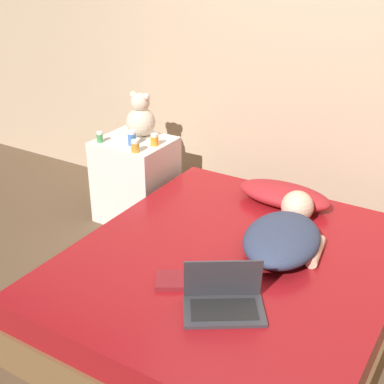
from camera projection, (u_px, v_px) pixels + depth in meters
The scene contains 13 objects.
ground_plane at pixel (231, 316), 2.95m from camera, with size 12.00×12.00×0.00m, color brown.
wall_back at pixel (328, 42), 3.31m from camera, with size 8.00×0.06×2.60m.
bed at pixel (232, 288), 2.86m from camera, with size 1.63×1.85×0.39m.
nightstand at pixel (136, 180), 3.84m from camera, with size 0.50×0.44×0.61m.
pillow at pixel (284, 195), 3.29m from camera, with size 0.59×0.28×0.13m.
person_lying at pixel (285, 234), 2.83m from camera, with size 0.48×0.77×0.19m.
laptop at pixel (223, 299), 2.38m from camera, with size 0.42×0.38×0.23m.
teddy_bear at pixel (141, 117), 3.73m from camera, with size 0.21×0.21×0.32m.
bottle_green at pixel (100, 137), 3.66m from camera, with size 0.04×0.04×0.07m.
bottle_blue at pixel (132, 138), 3.60m from camera, with size 0.06×0.06×0.10m.
bottle_orange at pixel (155, 140), 3.60m from camera, with size 0.05×0.05×0.08m.
bottle_amber at pixel (135, 146), 3.49m from camera, with size 0.05×0.05×0.08m.
book at pixel (173, 280), 2.57m from camera, with size 0.22×0.21×0.02m.
Camera 1 is at (1.04, -2.12, 1.91)m, focal length 50.00 mm.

